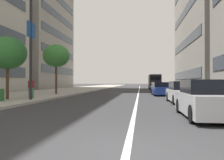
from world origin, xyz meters
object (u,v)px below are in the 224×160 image
Objects in this scene: street_lamp_with_banners at (35,28)px; street_tree_far_plaza at (56,56)px; street_tree_mid_sidewalk at (8,53)px; car_mid_block_traffic at (162,89)px; car_lead_in_lane at (184,93)px; delivery_van_ahead at (155,82)px; pedestrian_on_plaza at (31,88)px; car_far_down_avenue at (159,88)px; car_following_behind at (206,100)px.

street_tree_far_plaza is at bearing 9.33° from street_lamp_with_banners.
car_mid_block_traffic is at bearing -51.54° from street_tree_mid_sidewalk.
street_lamp_with_banners is 8.69m from street_tree_far_plaza.
street_tree_far_plaza reaches higher than car_lead_in_lane.
car_lead_in_lane is 0.89× the size of street_tree_far_plaza.
street_lamp_with_banners reaches higher than car_mid_block_traffic.
street_lamp_with_banners is (-30.90, 9.93, 3.64)m from delivery_van_ahead.
street_lamp_with_banners is (-0.23, 10.14, 4.44)m from car_lead_in_lane.
pedestrian_on_plaza is (-7.30, -0.61, -3.17)m from street_tree_far_plaza.
car_mid_block_traffic is 1.01× the size of car_far_down_avenue.
street_lamp_with_banners is at bearing 147.88° from car_far_down_avenue.
car_following_behind is 1.00× the size of street_tree_mid_sidewalk.
car_far_down_avenue is (16.03, 0.50, -0.01)m from car_lead_in_lane.
car_mid_block_traffic is at bearing 177.59° from delivery_van_ahead.
car_following_behind is 19.19m from street_tree_far_plaza.
street_tree_far_plaza is at bearing 36.64° from car_following_behind.
street_tree_mid_sidewalk is 3.01m from pedestrian_on_plaza.
car_following_behind is 37.57m from delivery_van_ahead.
pedestrian_on_plaza reaches higher than car_lead_in_lane.
street_tree_mid_sidewalk reaches higher than car_lead_in_lane.
car_mid_block_traffic is 0.55× the size of street_lamp_with_banners.
street_lamp_with_banners is (-9.44, 9.45, 4.46)m from car_mid_block_traffic.
car_following_behind reaches higher than car_mid_block_traffic.
pedestrian_on_plaza is at bearing 126.70° from car_mid_block_traffic.
street_tree_mid_sidewalk is at bearing 126.41° from car_mid_block_traffic.
delivery_van_ahead is 1.05× the size of street_tree_far_plaza.
street_tree_far_plaza reaches higher than pedestrian_on_plaza.
delivery_van_ahead is 3.52× the size of pedestrian_on_plaza.
car_mid_block_traffic is at bearing -130.11° from pedestrian_on_plaza.
pedestrian_on_plaza is at bearing 33.04° from street_lamp_with_banners.
car_following_behind is at bearing 178.70° from delivery_van_ahead.
car_mid_block_traffic is (9.22, 0.68, -0.02)m from car_lead_in_lane.
car_lead_in_lane is at bearing -2.42° from car_following_behind.
street_tree_mid_sidewalk is (0.02, 12.26, 2.78)m from car_lead_in_lane.
delivery_van_ahead reaches higher than pedestrian_on_plaza.
street_tree_mid_sidewalk is (-16.01, 11.76, 2.79)m from car_far_down_avenue.
street_tree_mid_sidewalk reaches higher than car_following_behind.
car_lead_in_lane is 0.99× the size of car_mid_block_traffic.
car_mid_block_traffic is 1.03× the size of street_tree_mid_sidewalk.
car_far_down_avenue is 13.91m from street_tree_far_plaza.
street_lamp_with_banners reaches higher than car_lead_in_lane.
delivery_van_ahead is (37.57, -0.10, 0.78)m from car_following_behind.
delivery_van_ahead is at bearing -2.59° from car_far_down_avenue.
street_lamp_with_banners reaches higher than street_tree_far_plaza.
car_lead_in_lane is 16.04m from car_far_down_avenue.
street_lamp_with_banners is at bearing 134.18° from pedestrian_on_plaza.
street_tree_mid_sidewalk is at bearing 157.39° from delivery_van_ahead.
street_lamp_with_banners is (-16.26, 9.64, 4.45)m from car_far_down_avenue.
pedestrian_on_plaza is at bearing 83.78° from car_lead_in_lane.
pedestrian_on_plaza is (7.89, 10.62, 0.23)m from car_following_behind.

